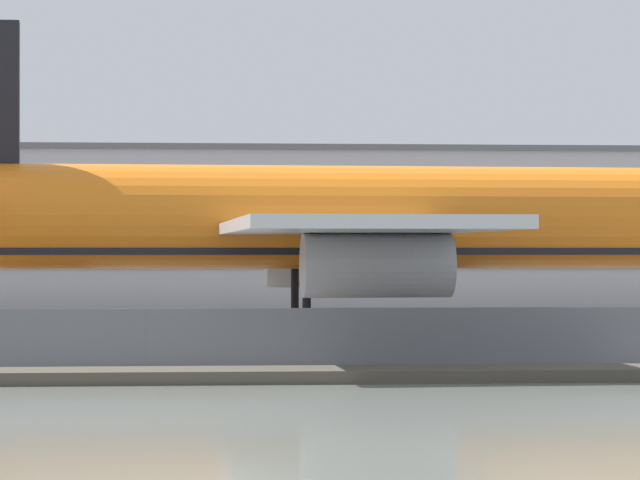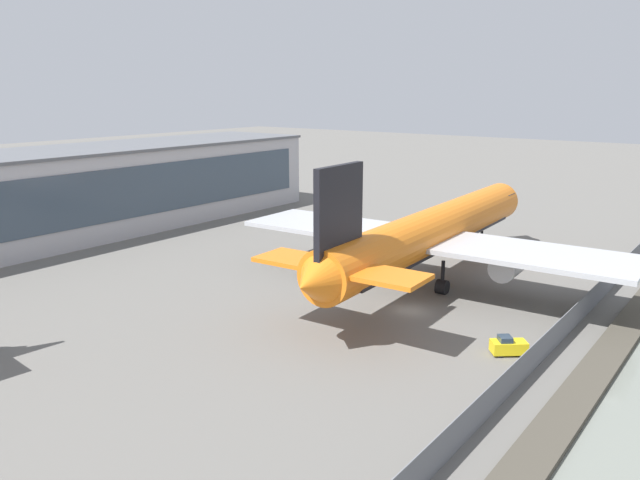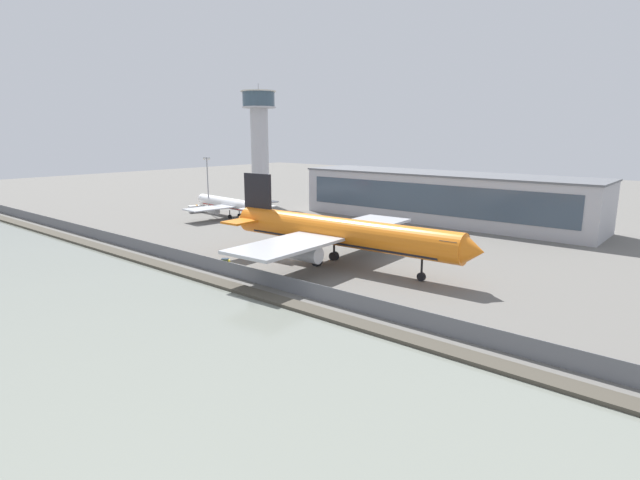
{
  "view_description": "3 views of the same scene",
  "coord_description": "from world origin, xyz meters",
  "views": [
    {
      "loc": [
        2.59,
        -77.9,
        4.95
      ],
      "look_at": [
        8.76,
        6.34,
        5.57
      ],
      "focal_mm": 85.0,
      "sensor_mm": 36.0,
      "label": 1
    },
    {
      "loc": [
        -57.94,
        -31.18,
        23.79
      ],
      "look_at": [
        2.94,
        14.64,
        5.3
      ],
      "focal_mm": 35.0,
      "sensor_mm": 36.0,
      "label": 2
    },
    {
      "loc": [
        69.23,
        -72.52,
        25.55
      ],
      "look_at": [
        4.67,
        4.3,
        4.04
      ],
      "focal_mm": 28.0,
      "sensor_mm": 36.0,
      "label": 3
    }
  ],
  "objects": [
    {
      "name": "ground_plane",
      "position": [
        0.0,
        0.0,
        0.0
      ],
      "size": [
        500.0,
        500.0,
        0.0
      ],
      "primitive_type": "plane",
      "color": "#66635E"
    },
    {
      "name": "terminal_building",
      "position": [
        2.63,
        62.94,
        7.14
      ],
      "size": [
        87.9,
        20.7,
        14.26
      ],
      "color": "#B2B2B7",
      "rests_on": "ground"
    },
    {
      "name": "baggage_tug",
      "position": [
        -4.94,
        -12.97,
        0.81
      ],
      "size": [
        3.28,
        3.48,
        1.8
      ],
      "color": "yellow",
      "rests_on": "ground"
    },
    {
      "name": "shoreline_seawall",
      "position": [
        0.0,
        -20.5,
        0.25
      ],
      "size": [
        320.0,
        3.0,
        0.5
      ],
      "color": "#474238",
      "rests_on": "ground"
    },
    {
      "name": "cargo_jet_orange",
      "position": [
        10.17,
        2.88,
        6.54
      ],
      "size": [
        56.96,
        48.62,
        17.12
      ],
      "color": "orange",
      "rests_on": "ground"
    },
    {
      "name": "perimeter_fence",
      "position": [
        0.0,
        -16.0,
        1.31
      ],
      "size": [
        280.0,
        0.1,
        2.62
      ],
      "color": "slate",
      "rests_on": "ground"
    }
  ]
}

